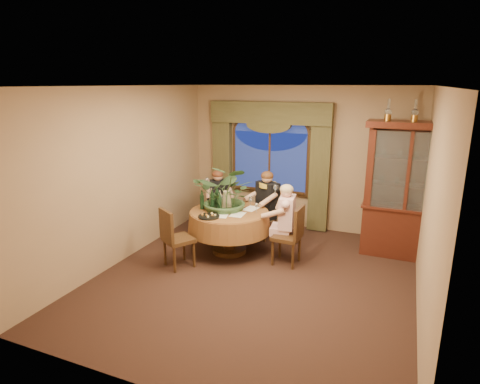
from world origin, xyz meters
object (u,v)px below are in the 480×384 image
at_px(wine_bottle_0, 220,201).
at_px(wine_bottle_5, 212,199).
at_px(chair_back, 222,208).
at_px(china_cabinet, 406,191).
at_px(wine_bottle_2, 217,196).
at_px(wine_bottle_3, 220,200).
at_px(centerpiece_plant, 227,171).
at_px(chair_front_left, 179,238).
at_px(person_pink, 287,222).
at_px(dining_table, 229,231).
at_px(olive_bowl, 229,210).
at_px(stoneware_vase, 227,200).
at_px(person_scarf, 267,206).
at_px(person_back, 218,202).
at_px(wine_bottle_4, 211,197).
at_px(oil_lamp_left, 388,110).
at_px(oil_lamp_center, 415,110).
at_px(oil_lamp_right, 443,111).
at_px(wine_bottle_1, 202,200).

xyz_separation_m(wine_bottle_0, wine_bottle_5, (-0.18, 0.07, 0.00)).
bearing_deg(chair_back, china_cabinet, 150.58).
xyz_separation_m(wine_bottle_2, wine_bottle_3, (0.14, -0.18, 0.00)).
height_order(centerpiece_plant, wine_bottle_3, centerpiece_plant).
bearing_deg(wine_bottle_0, china_cabinet, 20.25).
distance_m(wine_bottle_0, wine_bottle_2, 0.34).
xyz_separation_m(chair_back, wine_bottle_2, (0.20, -0.62, 0.44)).
bearing_deg(chair_front_left, china_cabinet, 61.28).
relative_size(chair_back, wine_bottle_0, 2.91).
bearing_deg(chair_back, wine_bottle_2, 75.57).
height_order(chair_back, person_pink, person_pink).
bearing_deg(dining_table, wine_bottle_2, 146.10).
relative_size(dining_table, olive_bowl, 9.64).
xyz_separation_m(stoneware_vase, wine_bottle_0, (-0.06, -0.16, 0.01)).
distance_m(chair_front_left, centerpiece_plant, 1.37).
bearing_deg(stoneware_vase, person_scarf, 53.32).
xyz_separation_m(person_back, wine_bottle_3, (0.40, -0.74, 0.29)).
relative_size(person_scarf, wine_bottle_4, 4.00).
height_order(oil_lamp_left, centerpiece_plant, oil_lamp_left).
bearing_deg(olive_bowl, wine_bottle_2, 143.89).
height_order(person_pink, person_back, person_pink).
bearing_deg(wine_bottle_0, oil_lamp_center, 20.25).
bearing_deg(stoneware_vase, person_pink, 1.89).
distance_m(oil_lamp_left, wine_bottle_5, 3.22).
bearing_deg(person_scarf, wine_bottle_2, 64.85).
distance_m(china_cabinet, wine_bottle_4, 3.25).
distance_m(oil_lamp_center, chair_back, 3.80).
height_order(dining_table, stoneware_vase, stoneware_vase).
xyz_separation_m(oil_lamp_right, wine_bottle_3, (-3.31, -0.96, -1.51)).
height_order(dining_table, wine_bottle_0, wine_bottle_0).
bearing_deg(chair_back, person_back, 13.23).
bearing_deg(wine_bottle_4, wine_bottle_3, -21.27).
distance_m(person_scarf, wine_bottle_1, 1.26).
height_order(dining_table, person_scarf, person_scarf).
bearing_deg(oil_lamp_left, dining_table, -156.89).
bearing_deg(person_scarf, wine_bottle_3, 78.93).
bearing_deg(chair_back, olive_bowl, 90.01).
distance_m(person_pink, wine_bottle_4, 1.40).
distance_m(centerpiece_plant, olive_bowl, 0.66).
relative_size(stoneware_vase, wine_bottle_3, 0.95).
distance_m(centerpiece_plant, wine_bottle_0, 0.53).
xyz_separation_m(oil_lamp_left, olive_bowl, (-2.32, -1.03, -1.66)).
bearing_deg(oil_lamp_center, person_back, -176.22).
xyz_separation_m(oil_lamp_center, chair_back, (-3.26, -0.16, -1.95)).
distance_m(olive_bowl, wine_bottle_3, 0.26).
distance_m(person_pink, person_back, 1.69).
relative_size(dining_table, wine_bottle_5, 4.30).
bearing_deg(olive_bowl, wine_bottle_0, -170.63).
height_order(oil_lamp_left, wine_bottle_3, oil_lamp_left).
distance_m(oil_lamp_center, oil_lamp_right, 0.39).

